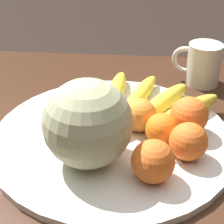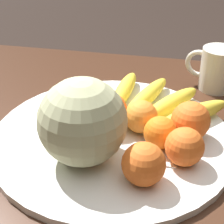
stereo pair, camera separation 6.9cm
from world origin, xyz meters
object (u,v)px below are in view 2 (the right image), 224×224
at_px(orange_front_left, 160,133).
at_px(orange_back_left, 184,147).
at_px(banana_bunch, 159,102).
at_px(ceramic_mug, 216,69).
at_px(orange_mid_center, 141,117).
at_px(orange_top_small, 144,164).
at_px(kitchen_table, 116,179).
at_px(melon, 82,122).
at_px(orange_back_right, 191,121).
at_px(produce_tag, 158,159).
at_px(orange_front_right, 110,111).
at_px(fruit_bowl, 112,137).

xyz_separation_m(orange_front_left, orange_back_left, (-0.04, 0.04, 0.00)).
bearing_deg(banana_bunch, ceramic_mug, -12.35).
distance_m(orange_mid_center, orange_top_small, 0.15).
relative_size(orange_mid_center, orange_top_small, 0.90).
distance_m(kitchen_table, melon, 0.21).
bearing_deg(orange_back_right, orange_mid_center, -1.26).
xyz_separation_m(kitchen_table, orange_top_small, (-0.07, 0.12, 0.15)).
height_order(orange_mid_center, produce_tag, orange_mid_center).
bearing_deg(orange_mid_center, ceramic_mug, -121.25).
bearing_deg(orange_front_right, orange_mid_center, 176.93).
bearing_deg(orange_front_left, produce_tag, 91.33).
bearing_deg(orange_mid_center, orange_back_left, 135.91).
distance_m(orange_front_left, ceramic_mug, 0.30).
height_order(kitchen_table, produce_tag, produce_tag).
bearing_deg(kitchen_table, produce_tag, 144.67).
xyz_separation_m(melon, produce_tag, (-0.13, -0.02, -0.07)).
height_order(kitchen_table, orange_top_small, orange_top_small).
relative_size(melon, produce_tag, 2.03).
xyz_separation_m(orange_mid_center, produce_tag, (-0.04, 0.08, -0.03)).
xyz_separation_m(orange_mid_center, ceramic_mug, (-0.15, -0.24, 0.01)).
distance_m(fruit_bowl, ceramic_mug, 0.33).
relative_size(melon, orange_top_small, 2.12).
bearing_deg(orange_top_small, melon, -19.91).
distance_m(kitchen_table, orange_back_left, 0.20).
bearing_deg(melon, banana_bunch, -119.79).
bearing_deg(orange_front_right, kitchen_table, 124.71).
distance_m(orange_front_left, orange_top_small, 0.10).
bearing_deg(orange_mid_center, orange_front_left, 132.99).
distance_m(melon, orange_back_right, 0.21).
height_order(orange_front_left, orange_back_right, orange_back_right).
distance_m(kitchen_table, orange_front_left, 0.17).
xyz_separation_m(kitchen_table, ceramic_mug, (-0.19, -0.26, 0.15)).
height_order(fruit_bowl, orange_back_right, orange_back_right).
xyz_separation_m(orange_front_left, orange_mid_center, (0.04, -0.04, 0.00)).
relative_size(fruit_bowl, ceramic_mug, 3.87).
xyz_separation_m(melon, orange_top_small, (-0.11, 0.04, -0.04)).
relative_size(fruit_bowl, produce_tag, 6.22).
xyz_separation_m(orange_back_left, ceramic_mug, (-0.06, -0.32, 0.00)).
xyz_separation_m(banana_bunch, orange_mid_center, (0.03, 0.09, 0.01)).
xyz_separation_m(fruit_bowl, orange_front_left, (-0.09, 0.02, 0.04)).
height_order(banana_bunch, orange_top_small, orange_top_small).
xyz_separation_m(orange_front_right, orange_back_left, (-0.15, 0.09, -0.00)).
bearing_deg(kitchen_table, melon, 63.16).
distance_m(banana_bunch, orange_mid_center, 0.09).
bearing_deg(orange_back_left, orange_back_right, -95.49).
height_order(orange_front_right, ceramic_mug, ceramic_mug).
xyz_separation_m(fruit_bowl, banana_bunch, (-0.08, -0.11, 0.03)).
height_order(kitchen_table, orange_front_right, orange_front_right).
relative_size(orange_front_right, produce_tag, 0.95).
bearing_deg(fruit_bowl, orange_mid_center, -156.13).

